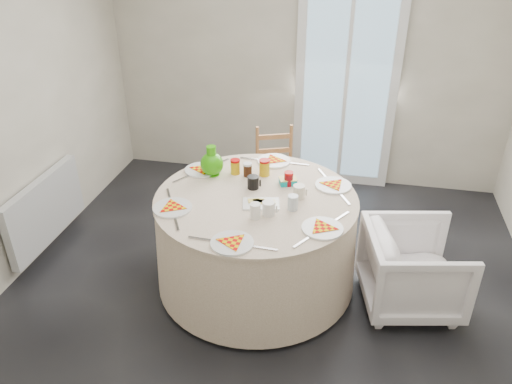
% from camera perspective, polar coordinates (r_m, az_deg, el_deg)
% --- Properties ---
extents(floor, '(4.00, 4.00, 0.00)m').
position_cam_1_polar(floor, '(3.91, 1.47, -11.35)').
color(floor, black).
rests_on(floor, ground).
extents(wall_back, '(4.00, 0.02, 2.60)m').
position_cam_1_polar(wall_back, '(5.10, 5.92, 15.06)').
color(wall_back, '#BCB5A3').
rests_on(wall_back, floor).
extents(glass_door, '(1.00, 0.08, 2.10)m').
position_cam_1_polar(glass_door, '(5.09, 10.27, 11.81)').
color(glass_door, silver).
rests_on(glass_door, floor).
extents(radiator, '(0.07, 1.00, 0.55)m').
position_cam_1_polar(radiator, '(4.52, -22.93, -1.86)').
color(radiator, silver).
rests_on(radiator, floor).
extents(table, '(1.51, 1.51, 0.77)m').
position_cam_1_polar(table, '(3.79, 0.00, -5.61)').
color(table, beige).
rests_on(table, floor).
extents(wooden_chair, '(0.48, 0.46, 0.84)m').
position_cam_1_polar(wooden_chair, '(4.64, 2.38, 2.74)').
color(wooden_chair, '#B8714B').
rests_on(wooden_chair, floor).
extents(armchair, '(0.75, 0.78, 0.68)m').
position_cam_1_polar(armchair, '(3.75, 17.69, -7.42)').
color(armchair, white).
rests_on(armchair, floor).
extents(place_settings, '(1.53, 1.53, 0.03)m').
position_cam_1_polar(place_settings, '(3.58, 0.00, -0.42)').
color(place_settings, silver).
rests_on(place_settings, table).
extents(jar_cluster, '(0.52, 0.31, 0.15)m').
position_cam_1_polar(jar_cluster, '(3.80, 0.46, 2.32)').
color(jar_cluster, olive).
rests_on(jar_cluster, table).
extents(butter_tub, '(0.15, 0.13, 0.05)m').
position_cam_1_polar(butter_tub, '(3.75, 3.67, 1.27)').
color(butter_tub, '#018E92').
rests_on(butter_tub, table).
extents(green_pitcher, '(0.19, 0.19, 0.23)m').
position_cam_1_polar(green_pitcher, '(3.86, -5.08, 3.50)').
color(green_pitcher, '#2FA108').
rests_on(green_pitcher, table).
extents(cheese_platter, '(0.28, 0.21, 0.03)m').
position_cam_1_polar(cheese_platter, '(3.49, 0.58, -1.25)').
color(cheese_platter, white).
rests_on(cheese_platter, table).
extents(mugs_glasses, '(0.66, 0.66, 0.12)m').
position_cam_1_polar(mugs_glasses, '(3.54, 2.10, -0.02)').
color(mugs_glasses, '#ADA1A1').
rests_on(mugs_glasses, table).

